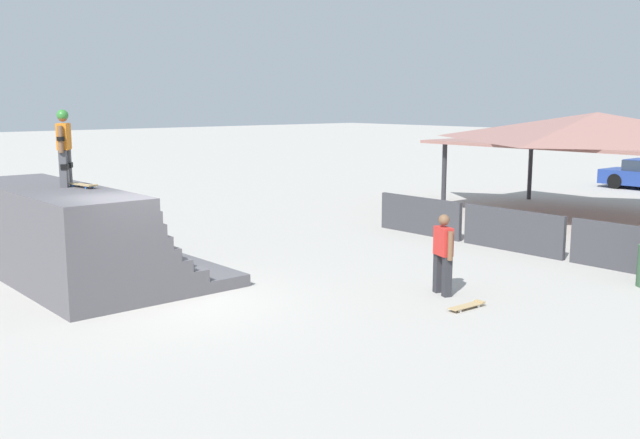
{
  "coord_description": "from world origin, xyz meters",
  "views": [
    {
      "loc": [
        11.74,
        -6.11,
        3.72
      ],
      "look_at": [
        -0.25,
        4.19,
        1.09
      ],
      "focal_mm": 40.0,
      "sensor_mm": 36.0,
      "label": 1
    }
  ],
  "objects_px": {
    "skateboard_on_ground": "(468,306)",
    "skateboard_on_deck": "(83,185)",
    "bystander_walking": "(443,250)",
    "skater_on_deck": "(64,143)"
  },
  "relations": [
    {
      "from": "bystander_walking",
      "to": "skateboard_on_deck",
      "type": "bearing_deg",
      "value": 62.12
    },
    {
      "from": "bystander_walking",
      "to": "skateboard_on_ground",
      "type": "relative_size",
      "value": 1.89
    },
    {
      "from": "skater_on_deck",
      "to": "bystander_walking",
      "type": "relative_size",
      "value": 1.0
    },
    {
      "from": "skater_on_deck",
      "to": "skateboard_on_ground",
      "type": "distance_m",
      "value": 8.67
    },
    {
      "from": "skater_on_deck",
      "to": "skateboard_on_ground",
      "type": "xyz_separation_m",
      "value": [
        6.76,
        4.63,
        -2.83
      ]
    },
    {
      "from": "skateboard_on_ground",
      "to": "skateboard_on_deck",
      "type": "bearing_deg",
      "value": 127.61
    },
    {
      "from": "skater_on_deck",
      "to": "skateboard_on_ground",
      "type": "relative_size",
      "value": 1.89
    },
    {
      "from": "skater_on_deck",
      "to": "skateboard_on_ground",
      "type": "bearing_deg",
      "value": 69.44
    },
    {
      "from": "skateboard_on_deck",
      "to": "bystander_walking",
      "type": "bearing_deg",
      "value": 33.67
    },
    {
      "from": "skateboard_on_deck",
      "to": "skateboard_on_ground",
      "type": "relative_size",
      "value": 1.03
    }
  ]
}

